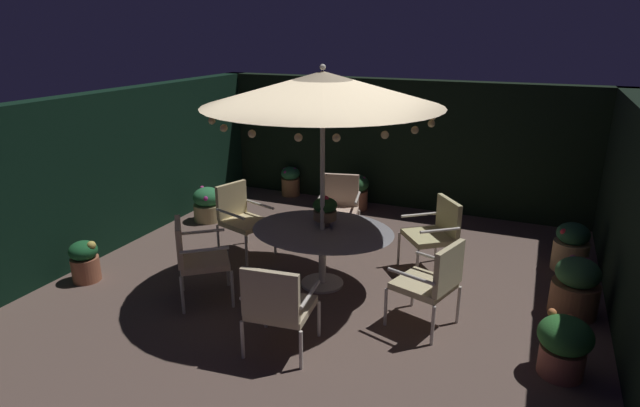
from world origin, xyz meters
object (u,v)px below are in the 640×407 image
patio_dining_table (322,237)px  potted_plant_back_left (85,260)px  patio_umbrella (323,89)px  patio_chair_northeast (433,279)px  patio_chair_north (277,304)px  centerpiece_planter (325,209)px  patio_chair_east (436,230)px  potted_plant_left_near (564,344)px  patio_chair_southeast (340,204)px  potted_plant_right_near (571,247)px  potted_plant_front_corner (291,181)px  patio_chair_south (241,215)px  potted_plant_left_far (208,204)px  potted_plant_back_right (356,191)px  patio_chair_southwest (195,254)px  potted_plant_right_far (576,287)px

patio_dining_table → potted_plant_back_left: bearing=-158.9°
patio_umbrella → patio_chair_northeast: bearing=-17.7°
patio_chair_north → centerpiece_planter: bearing=96.6°
patio_dining_table → patio_chair_east: (1.19, 0.92, -0.05)m
potted_plant_back_left → potted_plant_left_near: bearing=3.1°
patio_chair_southeast → potted_plant_right_near: (3.17, 0.21, -0.23)m
patio_dining_table → potted_plant_front_corner: 3.75m
patio_dining_table → patio_chair_north: 1.52m
patio_chair_northeast → patio_chair_southeast: patio_chair_northeast is taller
centerpiece_planter → patio_chair_east: bearing=33.4°
potted_plant_back_left → potted_plant_left_near: size_ratio=0.94×
patio_chair_northeast → patio_chair_south: bearing=162.2°
potted_plant_left_far → potted_plant_back_left: bearing=-93.2°
patio_chair_north → potted_plant_front_corner: 5.15m
potted_plant_left_near → potted_plant_left_far: 5.77m
patio_chair_south → potted_plant_back_right: (0.86, 2.43, -0.24)m
centerpiece_planter → patio_chair_southwest: (-1.16, -1.06, -0.37)m
patio_chair_northeast → patio_chair_southwest: 2.67m
potted_plant_right_near → potted_plant_back_right: (-3.41, 1.22, 0.00)m
patio_chair_southeast → potted_plant_right_far: 3.35m
potted_plant_back_right → potted_plant_back_left: 4.54m
patio_chair_southwest → potted_plant_back_left: bearing=-175.1°
centerpiece_planter → patio_chair_north: size_ratio=0.40×
patio_umbrella → potted_plant_left_near: patio_umbrella is taller
centerpiece_planter → potted_plant_left_near: size_ratio=0.67×
potted_plant_right_far → potted_plant_right_near: potted_plant_right_far is taller
patio_chair_east → patio_chair_southwest: (-2.37, -1.86, -0.00)m
patio_umbrella → potted_plant_right_near: patio_umbrella is taller
potted_plant_right_far → potted_plant_back_right: bearing=144.5°
potted_plant_back_right → potted_plant_left_near: 4.94m
potted_plant_right_near → potted_plant_left_near: size_ratio=1.12×
potted_plant_left_near → potted_plant_left_far: bearing=158.1°
patio_chair_east → potted_plant_left_far: (-3.84, 0.45, -0.30)m
patio_chair_southeast → potted_plant_right_far: (3.18, -1.02, -0.22)m
patio_chair_north → patio_chair_northeast: bearing=39.5°
patio_chair_southwest → potted_plant_right_far: patio_chair_southwest is taller
patio_dining_table → patio_umbrella: size_ratio=0.64×
patio_chair_north → patio_chair_southwest: 1.47m
patio_chair_northeast → potted_plant_left_far: 4.49m
patio_chair_south → potted_plant_right_far: bearing=-0.2°
patio_umbrella → potted_plant_front_corner: size_ratio=4.91×
centerpiece_planter → potted_plant_back_right: 2.90m
potted_plant_front_corner → potted_plant_right_far: bearing=-29.2°
potted_plant_back_right → centerpiece_planter: bearing=-78.5°
patio_chair_south → potted_plant_right_near: bearing=15.9°
patio_umbrella → centerpiece_planter: bearing=98.3°
patio_chair_east → potted_plant_back_right: (-1.78, 1.98, -0.26)m
potted_plant_back_left → patio_chair_north: bearing=-8.3°
patio_chair_northeast → patio_chair_southwest: (-2.62, -0.48, 0.02)m
patio_chair_north → patio_chair_northeast: patio_chair_northeast is taller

